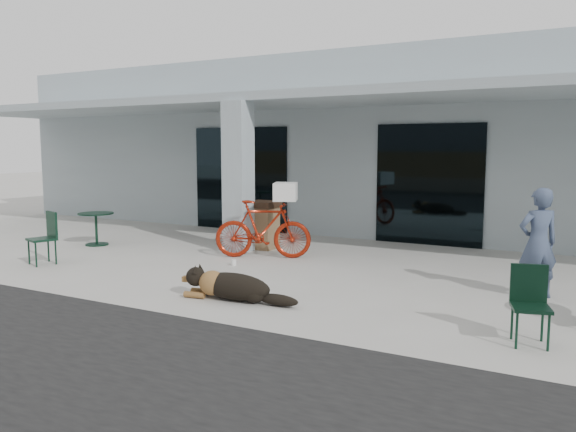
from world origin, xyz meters
The scene contains 15 objects.
ground centered at (0.00, 0.00, 0.00)m, with size 80.00×80.00×0.00m, color #B6B3AC.
building centered at (0.00, 8.50, 2.25)m, with size 22.00×7.00×4.50m, color #A3B3B8.
storefront_glass_left centered at (-3.20, 4.98, 1.35)m, with size 2.80×0.06×2.70m, color black.
storefront_glass_right centered at (1.80, 4.98, 1.35)m, with size 2.40×0.06×2.70m, color black.
column centered at (-1.50, 2.30, 1.56)m, with size 0.50×0.50×3.12m, color #A3B3B8.
overhang centered at (0.00, 3.60, 3.21)m, with size 22.00×2.80×0.18m, color #A3B3B8.
bicycle centered at (-0.67, 1.90, 0.57)m, with size 0.54×1.90×1.14m, color #981F0C.
laundry_basket centered at (-0.26, 2.08, 1.32)m, with size 0.59×0.43×0.35m, color white.
dog centered at (0.57, -1.00, 0.23)m, with size 1.35×0.45×0.45m, color black, non-canonical shape.
cup_near_dog centered at (-0.76, 1.00, 0.06)m, with size 0.09×0.09×0.11m, color white.
cafe_table_near centered at (-4.72, 1.41, 0.36)m, with size 0.78×0.78×0.73m, color #113020, non-canonical shape.
cafe_chair_near centered at (-3.98, -0.60, 0.49)m, with size 0.44×0.48×0.98m, color #113020, non-canonical shape.
cafe_chair_far_a centered at (4.46, -1.00, 0.44)m, with size 0.39×0.43×0.87m, color #113020, non-canonical shape.
person centered at (4.35, 1.21, 0.80)m, with size 0.58×0.38×1.60m, color #3D4B67.
trash_receptacle centered at (-1.20, 2.80, 0.51)m, with size 0.60×0.60×1.03m, color brown, non-canonical shape.
Camera 1 is at (4.94, -7.51, 2.15)m, focal length 35.00 mm.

